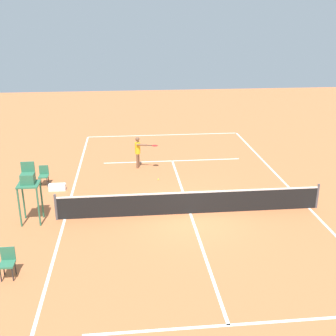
# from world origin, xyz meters

# --- Properties ---
(ground_plane) EXTENTS (60.00, 60.00, 0.00)m
(ground_plane) POSITION_xyz_m (0.00, 0.00, 0.00)
(ground_plane) COLOR #C66B3D
(court_lines) EXTENTS (10.13, 24.06, 0.01)m
(court_lines) POSITION_xyz_m (0.00, 0.00, 0.00)
(court_lines) COLOR white
(court_lines) RESTS_ON ground
(tennis_net) EXTENTS (10.73, 0.10, 1.07)m
(tennis_net) POSITION_xyz_m (0.00, 0.00, 0.50)
(tennis_net) COLOR #4C4C51
(tennis_net) RESTS_ON ground
(player_serving) EXTENTS (1.20, 0.85, 1.67)m
(player_serving) POSITION_xyz_m (1.87, -5.70, 0.99)
(player_serving) COLOR brown
(player_serving) RESTS_ON ground
(tennis_ball) EXTENTS (0.07, 0.07, 0.07)m
(tennis_ball) POSITION_xyz_m (1.00, -3.82, 0.03)
(tennis_ball) COLOR #CCE033
(tennis_ball) RESTS_ON ground
(umpire_chair) EXTENTS (0.80, 0.80, 2.41)m
(umpire_chair) POSITION_xyz_m (6.22, 0.08, 1.61)
(umpire_chair) COLOR #2D6B4C
(umpire_chair) RESTS_ON ground
(courtside_chair_near) EXTENTS (0.44, 0.46, 0.95)m
(courtside_chair_near) POSITION_xyz_m (6.21, 3.77, 0.53)
(courtside_chair_near) COLOR #262626
(courtside_chair_near) RESTS_ON ground
(courtside_chair_mid) EXTENTS (0.44, 0.46, 0.95)m
(courtside_chair_mid) POSITION_xyz_m (6.41, -3.70, 0.53)
(courtside_chair_mid) COLOR #262626
(courtside_chair_mid) RESTS_ON ground
(equipment_bag) EXTENTS (0.76, 0.32, 0.30)m
(equipment_bag) POSITION_xyz_m (5.72, -3.01, 0.15)
(equipment_bag) COLOR white
(equipment_bag) RESTS_ON ground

